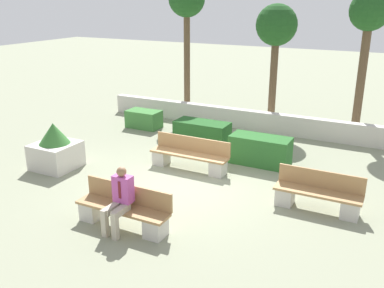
# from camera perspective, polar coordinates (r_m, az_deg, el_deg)

# --- Properties ---
(ground_plane) EXTENTS (60.00, 60.00, 0.00)m
(ground_plane) POSITION_cam_1_polar(r_m,az_deg,el_deg) (10.50, -1.06, -5.48)
(ground_plane) COLOR gray
(perimeter_wall) EXTENTS (11.35, 0.30, 0.67)m
(perimeter_wall) POSITION_cam_1_polar(r_m,az_deg,el_deg) (14.82, 8.37, 3.11)
(perimeter_wall) COLOR beige
(perimeter_wall) RESTS_ON ground_plane
(bench_front) EXTENTS (2.01, 0.49, 0.83)m
(bench_front) POSITION_cam_1_polar(r_m,az_deg,el_deg) (8.69, -9.12, -8.86)
(bench_front) COLOR #A37A4C
(bench_front) RESTS_ON ground_plane
(bench_left_side) EXTENTS (2.16, 0.48, 0.83)m
(bench_left_side) POSITION_cam_1_polar(r_m,az_deg,el_deg) (11.33, -0.33, -1.75)
(bench_left_side) COLOR #A37A4C
(bench_left_side) RESTS_ON ground_plane
(bench_right_side) EXTENTS (1.84, 0.49, 0.83)m
(bench_right_side) POSITION_cam_1_polar(r_m,az_deg,el_deg) (9.60, 16.40, -6.68)
(bench_right_side) COLOR #A37A4C
(bench_right_side) RESTS_ON ground_plane
(person_seated_man) EXTENTS (0.38, 0.63, 1.30)m
(person_seated_man) POSITION_cam_1_polar(r_m,az_deg,el_deg) (8.40, -9.64, -7.01)
(person_seated_man) COLOR #B2A893
(person_seated_man) RESTS_ON ground_plane
(hedge_block_near_left) EXTENTS (1.17, 0.68, 0.61)m
(hedge_block_near_left) POSITION_cam_1_polar(r_m,az_deg,el_deg) (15.05, -6.43, 3.33)
(hedge_block_near_left) COLOR #3D7A38
(hedge_block_near_left) RESTS_ON ground_plane
(hedge_block_near_right) EXTENTS (1.62, 0.73, 0.78)m
(hedge_block_near_right) POSITION_cam_1_polar(r_m,az_deg,el_deg) (11.80, 9.07, -0.84)
(hedge_block_near_right) COLOR #286028
(hedge_block_near_right) RESTS_ON ground_plane
(hedge_block_mid_left) EXTENTS (1.69, 0.75, 0.71)m
(hedge_block_mid_left) POSITION_cam_1_polar(r_m,az_deg,el_deg) (13.28, 1.35, 1.51)
(hedge_block_mid_left) COLOR #235623
(hedge_block_mid_left) RESTS_ON ground_plane
(planter_corner_left) EXTENTS (1.08, 1.08, 1.24)m
(planter_corner_left) POSITION_cam_1_polar(r_m,az_deg,el_deg) (11.91, -17.75, -0.59)
(planter_corner_left) COLOR beige
(planter_corner_left) RESTS_ON ground_plane
(tree_leftmost) EXTENTS (1.37, 1.37, 4.98)m
(tree_leftmost) POSITION_cam_1_polar(r_m,az_deg,el_deg) (16.77, -0.71, 18.20)
(tree_leftmost) COLOR brown
(tree_leftmost) RESTS_ON ground_plane
(tree_center_left) EXTENTS (1.41, 1.41, 4.15)m
(tree_center_left) POSITION_cam_1_polar(r_m,az_deg,el_deg) (15.26, 11.18, 14.83)
(tree_center_left) COLOR brown
(tree_center_left) RESTS_ON ground_plane
(tree_center_right) EXTENTS (1.26, 1.26, 4.58)m
(tree_center_right) POSITION_cam_1_polar(r_m,az_deg,el_deg) (14.87, 22.53, 15.15)
(tree_center_right) COLOR brown
(tree_center_right) RESTS_ON ground_plane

